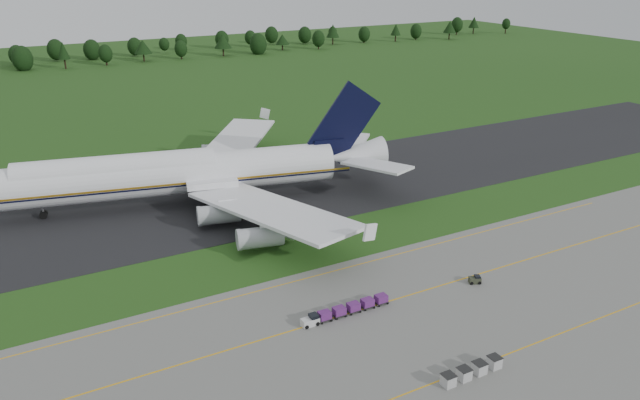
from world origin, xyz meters
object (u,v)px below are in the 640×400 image
aircraft (183,173)px  baggage_train (345,310)px  edge_markers (303,233)px  utility_cart (475,280)px  uld_row (472,371)px

aircraft → baggage_train: bearing=-82.7°
baggage_train → aircraft: bearing=97.3°
aircraft → edge_markers: 29.30m
utility_cart → edge_markers: 32.56m
utility_cart → baggage_train: bearing=175.1°
utility_cart → uld_row: bearing=-132.8°
aircraft → utility_cart: bearing=-61.8°
baggage_train → utility_cart: (22.30, -1.90, -0.28)m
edge_markers → utility_cart: bearing=-63.0°
baggage_train → uld_row: size_ratio=1.59×
aircraft → baggage_train: 52.73m
baggage_train → uld_row: bearing=-71.8°
utility_cart → aircraft: bearing=118.2°
baggage_train → utility_cart: baggage_train is taller
utility_cart → edge_markers: utility_cart is taller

